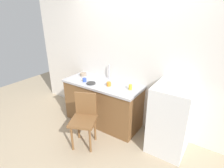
{
  "coord_description": "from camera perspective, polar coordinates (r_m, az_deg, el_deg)",
  "views": [
    {
      "loc": [
        1.42,
        -1.85,
        2.14
      ],
      "look_at": [
        -0.2,
        0.6,
        0.91
      ],
      "focal_mm": 28.72,
      "sensor_mm": 36.0,
      "label": 1
    }
  ],
  "objects": [
    {
      "name": "faucet",
      "position": [
        3.53,
        -0.96,
        3.87
      ],
      "size": [
        0.02,
        0.02,
        0.28
      ],
      "primitive_type": "cylinder",
      "color": "#B7B7BC",
      "rests_on": "countertop"
    },
    {
      "name": "back_wall",
      "position": [
        3.29,
        6.83,
        8.42
      ],
      "size": [
        4.8,
        0.1,
        2.67
      ],
      "primitive_type": "cube",
      "color": "white",
      "rests_on": "ground_plane"
    },
    {
      "name": "ground_plane",
      "position": [
        3.16,
        -3.19,
        -19.79
      ],
      "size": [
        8.0,
        8.0,
        0.0
      ],
      "primitive_type": "plane",
      "color": "tan"
    },
    {
      "name": "cup_yellow",
      "position": [
        3.09,
        5.88,
        -0.96
      ],
      "size": [
        0.06,
        0.06,
        0.09
      ],
      "primitive_type": "cylinder",
      "color": "yellow",
      "rests_on": "countertop"
    },
    {
      "name": "chair",
      "position": [
        3.01,
        -8.87,
        -10.49
      ],
      "size": [
        0.53,
        0.53,
        0.89
      ],
      "rotation": [
        0.0,
        0.0,
        0.41
      ],
      "color": "brown",
      "rests_on": "ground_plane"
    },
    {
      "name": "hotplate",
      "position": [
        3.35,
        -6.71,
        0.25
      ],
      "size": [
        0.17,
        0.17,
        0.02
      ],
      "primitive_type": "cylinder",
      "color": "#2D2D2D",
      "rests_on": "countertop"
    },
    {
      "name": "cup_blue",
      "position": [
        3.45,
        -8.74,
        1.31
      ],
      "size": [
        0.07,
        0.07,
        0.07
      ],
      "primitive_type": "cylinder",
      "color": "blue",
      "rests_on": "countertop"
    },
    {
      "name": "cabinet_base",
      "position": [
        3.57,
        -2.92,
        -6.27
      ],
      "size": [
        1.49,
        0.6,
        0.82
      ],
      "primitive_type": "cube",
      "color": "brown",
      "rests_on": "ground_plane"
    },
    {
      "name": "countertop",
      "position": [
        3.38,
        -3.06,
        0.08
      ],
      "size": [
        1.53,
        0.64,
        0.04
      ],
      "primitive_type": "cube",
      "color": "#B7B7BC",
      "rests_on": "cabinet_base"
    },
    {
      "name": "refrigerator",
      "position": [
        2.99,
        18.17,
        -10.45
      ],
      "size": [
        0.57,
        0.64,
        1.11
      ],
      "primitive_type": "cube",
      "color": "white",
      "rests_on": "ground_plane"
    },
    {
      "name": "terracotta_bowl",
      "position": [
        3.78,
        -9.15,
        3.07
      ],
      "size": [
        0.13,
        0.13,
        0.06
      ],
      "primitive_type": "cylinder",
      "color": "gray",
      "rests_on": "countertop"
    },
    {
      "name": "cup_orange",
      "position": [
        3.22,
        -1.03,
        -0.0
      ],
      "size": [
        0.08,
        0.08,
        0.07
      ],
      "primitive_type": "cylinder",
      "color": "orange",
      "rests_on": "countertop"
    }
  ]
}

